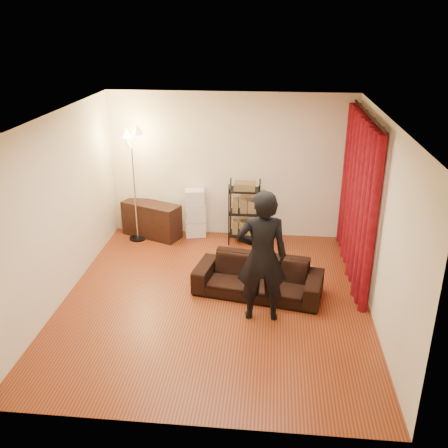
# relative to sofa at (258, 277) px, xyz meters

# --- Properties ---
(floor) EXTENTS (5.00, 5.00, 0.00)m
(floor) POSITION_rel_sofa_xyz_m (-0.62, -0.24, -0.28)
(floor) COLOR brown
(floor) RESTS_ON ground
(ceiling) EXTENTS (5.00, 5.00, 0.00)m
(ceiling) POSITION_rel_sofa_xyz_m (-0.62, -0.24, 2.42)
(ceiling) COLOR white
(ceiling) RESTS_ON ground
(wall_back) EXTENTS (5.00, 0.00, 5.00)m
(wall_back) POSITION_rel_sofa_xyz_m (-0.62, 2.26, 1.07)
(wall_back) COLOR #F5EDCC
(wall_back) RESTS_ON ground
(wall_front) EXTENTS (5.00, 0.00, 5.00)m
(wall_front) POSITION_rel_sofa_xyz_m (-0.62, -2.74, 1.07)
(wall_front) COLOR #F5EDCC
(wall_front) RESTS_ON ground
(wall_left) EXTENTS (0.00, 5.00, 5.00)m
(wall_left) POSITION_rel_sofa_xyz_m (-2.87, -0.24, 1.07)
(wall_left) COLOR #F5EDCC
(wall_left) RESTS_ON ground
(wall_right) EXTENTS (0.00, 5.00, 5.00)m
(wall_right) POSITION_rel_sofa_xyz_m (1.63, -0.24, 1.07)
(wall_right) COLOR #F5EDCC
(wall_right) RESTS_ON ground
(curtain_rod) EXTENTS (0.04, 2.65, 0.04)m
(curtain_rod) POSITION_rel_sofa_xyz_m (1.53, 0.88, 2.30)
(curtain_rod) COLOR black
(curtain_rod) RESTS_ON wall_right
(curtain) EXTENTS (0.22, 2.65, 2.55)m
(curtain) POSITION_rel_sofa_xyz_m (1.51, 0.88, 1.00)
(curtain) COLOR maroon
(curtain) RESTS_ON ground
(sofa) EXTENTS (2.01, 1.08, 0.56)m
(sofa) POSITION_rel_sofa_xyz_m (0.00, 0.00, 0.00)
(sofa) COLOR black
(sofa) RESTS_ON ground
(person) EXTENTS (0.72, 0.51, 1.88)m
(person) POSITION_rel_sofa_xyz_m (0.06, -0.63, 0.66)
(person) COLOR black
(person) RESTS_ON ground
(media_cabinet) EXTENTS (1.20, 0.83, 0.66)m
(media_cabinet) POSITION_rel_sofa_xyz_m (-2.10, 1.98, 0.05)
(media_cabinet) COLOR black
(media_cabinet) RESTS_ON ground
(storage_boxes) EXTENTS (0.43, 0.37, 0.93)m
(storage_boxes) POSITION_rel_sofa_xyz_m (-1.27, 2.07, 0.19)
(storage_boxes) COLOR silver
(storage_boxes) RESTS_ON ground
(wire_shelf) EXTENTS (0.63, 0.52, 1.18)m
(wire_shelf) POSITION_rel_sofa_xyz_m (-0.33, 1.88, 0.31)
(wire_shelf) COLOR black
(wire_shelf) RESTS_ON ground
(floor_lamp) EXTENTS (0.49, 0.49, 2.11)m
(floor_lamp) POSITION_rel_sofa_xyz_m (-2.34, 1.80, 0.78)
(floor_lamp) COLOR silver
(floor_lamp) RESTS_ON ground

